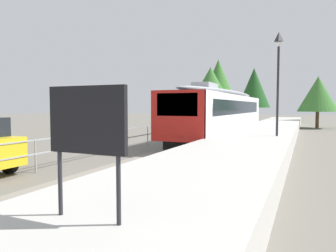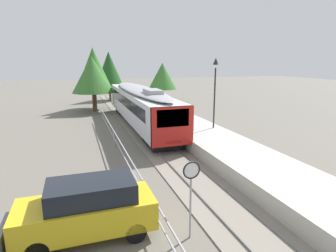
% 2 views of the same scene
% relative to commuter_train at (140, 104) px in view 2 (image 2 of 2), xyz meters
% --- Properties ---
extents(ground_plane, '(160.00, 160.00, 0.00)m').
position_rel_commuter_train_xyz_m(ground_plane, '(-3.00, -4.96, -2.14)').
color(ground_plane, '#6B665B').
extents(track_rails, '(3.20, 60.00, 0.14)m').
position_rel_commuter_train_xyz_m(track_rails, '(0.00, -4.96, -2.11)').
color(track_rails, gray).
rests_on(track_rails, ground).
extents(commuter_train, '(2.82, 18.76, 3.74)m').
position_rel_commuter_train_xyz_m(commuter_train, '(0.00, 0.00, 0.00)').
color(commuter_train, silver).
rests_on(commuter_train, track_rails).
extents(station_platform, '(3.90, 60.00, 0.90)m').
position_rel_commuter_train_xyz_m(station_platform, '(3.25, -4.96, -1.69)').
color(station_platform, '#B7B5AD').
rests_on(station_platform, ground).
extents(platform_lamp_mid_platform, '(0.34, 0.34, 5.35)m').
position_rel_commuter_train_xyz_m(platform_lamp_mid_platform, '(4.41, -6.27, 2.48)').
color(platform_lamp_mid_platform, '#232328').
rests_on(platform_lamp_mid_platform, station_platform).
extents(speed_limit_sign, '(0.61, 0.10, 2.81)m').
position_rel_commuter_train_xyz_m(speed_limit_sign, '(-2.25, -17.47, -0.02)').
color(speed_limit_sign, '#9EA0A5').
rests_on(speed_limit_sign, ground).
extents(carpark_fence, '(0.06, 36.06, 1.25)m').
position_rel_commuter_train_xyz_m(carpark_fence, '(-3.30, -14.96, -1.24)').
color(carpark_fence, '#9EA0A5').
rests_on(carpark_fence, ground).
extents(parked_suv_yellow, '(4.61, 1.93, 2.04)m').
position_rel_commuter_train_xyz_m(parked_suv_yellow, '(-5.55, -16.27, -1.08)').
color(parked_suv_yellow, gold).
rests_on(parked_suv_yellow, ground).
extents(tree_behind_carpark, '(4.18, 4.18, 7.47)m').
position_rel_commuter_train_xyz_m(tree_behind_carpark, '(-0.51, 19.02, 2.73)').
color(tree_behind_carpark, brown).
rests_on(tree_behind_carpark, ground).
extents(tree_behind_station_far, '(4.58, 4.58, 7.69)m').
position_rel_commuter_train_xyz_m(tree_behind_station_far, '(-3.31, 11.39, 2.84)').
color(tree_behind_station_far, brown).
rests_on(tree_behind_station_far, ground).
extents(tree_distant_left, '(4.88, 4.88, 6.62)m').
position_rel_commuter_train_xyz_m(tree_distant_left, '(-3.62, 9.35, 2.32)').
color(tree_distant_left, brown).
rests_on(tree_distant_left, ground).
extents(tree_distant_centre, '(4.32, 4.32, 5.79)m').
position_rel_commuter_train_xyz_m(tree_distant_centre, '(6.98, 15.45, 1.68)').
color(tree_distant_centre, brown).
rests_on(tree_distant_centre, ground).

